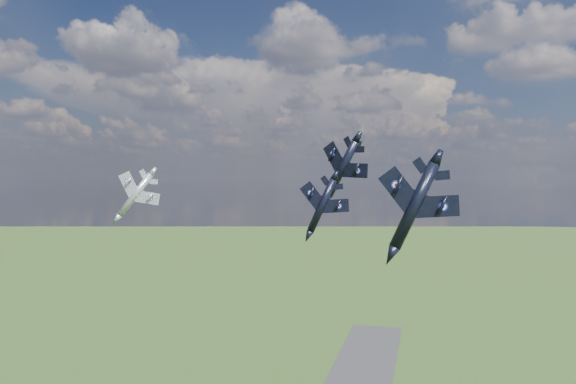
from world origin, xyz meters
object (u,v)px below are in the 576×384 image
(jet_lead_navy, at_px, (322,205))
(jet_high_navy, at_px, (342,169))
(jet_right_navy, at_px, (415,206))
(jet_left_silver, at_px, (135,195))

(jet_lead_navy, distance_m, jet_high_navy, 8.72)
(jet_right_navy, distance_m, jet_high_navy, 45.23)
(jet_left_silver, bearing_deg, jet_right_navy, -54.74)
(jet_lead_navy, bearing_deg, jet_high_navy, 57.70)
(jet_right_navy, distance_m, jet_left_silver, 64.69)
(jet_high_navy, xyz_separation_m, jet_left_silver, (-39.05, -5.77, -4.95))
(jet_left_silver, bearing_deg, jet_lead_navy, -18.46)
(jet_left_silver, bearing_deg, jet_high_navy, -11.47)
(jet_lead_navy, height_order, jet_high_navy, jet_high_navy)
(jet_right_navy, relative_size, jet_high_navy, 0.84)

